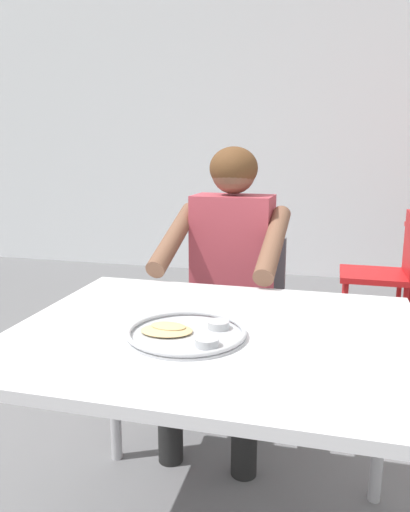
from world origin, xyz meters
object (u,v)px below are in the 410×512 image
(chair_foreground, at_px, (238,309))
(thali_tray, at_px, (187,332))
(diner_foreground, at_px, (228,268))
(table_foreground, at_px, (215,354))
(chair_red_left, at_px, (389,267))

(chair_foreground, bearing_deg, thali_tray, -87.28)
(thali_tray, bearing_deg, diner_foreground, 93.95)
(thali_tray, relative_size, chair_foreground, 0.39)
(table_foreground, relative_size, diner_foreground, 0.90)
(thali_tray, height_order, chair_red_left, chair_red_left)
(table_foreground, distance_m, chair_foreground, 0.97)
(chair_foreground, height_order, chair_red_left, chair_red_left)
(thali_tray, xyz_separation_m, chair_red_left, (0.74, 2.07, -0.26))
(chair_red_left, bearing_deg, chair_foreground, -126.69)
(thali_tray, xyz_separation_m, chair_foreground, (-0.05, 1.01, -0.27))
(table_foreground, relative_size, thali_tray, 3.49)
(diner_foreground, height_order, chair_red_left, diner_foreground)
(chair_foreground, bearing_deg, table_foreground, -83.38)
(thali_tray, height_order, diner_foreground, diner_foreground)
(table_foreground, distance_m, chair_red_left, 2.12)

